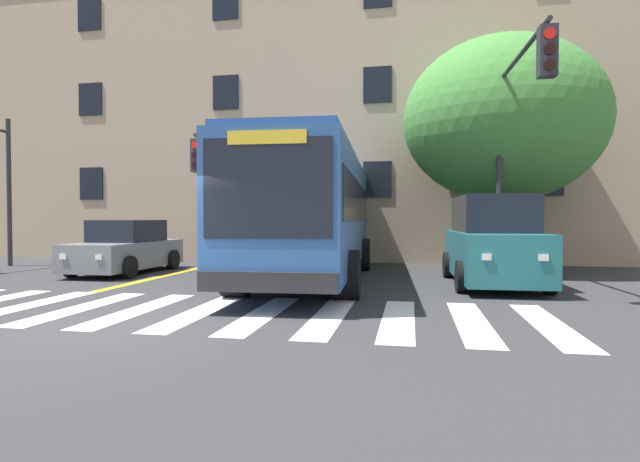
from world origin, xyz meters
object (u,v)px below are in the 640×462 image
object	(u,v)px
car_teal_far_lane	(492,243)
traffic_light_near_corner	(515,123)
traffic_light_overhead	(222,177)
car_grey_near_lane	(126,249)
city_bus	(314,211)
street_tree_curbside_large	(504,121)

from	to	relation	value
car_teal_far_lane	traffic_light_near_corner	bearing A→B (deg)	-55.83
car_teal_far_lane	traffic_light_overhead	bearing A→B (deg)	166.46
car_grey_near_lane	traffic_light_overhead	size ratio (longest dim) A/B	0.94
city_bus	car_teal_far_lane	distance (m)	4.94
city_bus	traffic_light_overhead	world-z (taller)	traffic_light_overhead
car_teal_far_lane	traffic_light_near_corner	xyz separation A→B (m)	(0.43, -0.63, 3.00)
city_bus	traffic_light_overhead	xyz separation A→B (m)	(-3.47, 1.62, 1.18)
traffic_light_near_corner	traffic_light_overhead	world-z (taller)	traffic_light_near_corner
traffic_light_near_corner	car_teal_far_lane	bearing A→B (deg)	124.17
car_teal_far_lane	traffic_light_overhead	distance (m)	8.79
traffic_light_near_corner	car_grey_near_lane	bearing A→B (deg)	172.73
car_teal_far_lane	car_grey_near_lane	bearing A→B (deg)	175.67
car_grey_near_lane	street_tree_curbside_large	world-z (taller)	street_tree_curbside_large
city_bus	traffic_light_overhead	size ratio (longest dim) A/B	2.42
car_teal_far_lane	traffic_light_overhead	size ratio (longest dim) A/B	1.06
city_bus	traffic_light_near_corner	distance (m)	5.79
city_bus	traffic_light_near_corner	size ratio (longest dim) A/B	1.94
city_bus	car_teal_far_lane	xyz separation A→B (m)	(4.85, -0.38, -0.85)
car_grey_near_lane	traffic_light_near_corner	world-z (taller)	traffic_light_near_corner
car_grey_near_lane	car_teal_far_lane	xyz separation A→B (m)	(11.09, -0.84, 0.33)
car_grey_near_lane	traffic_light_overhead	distance (m)	3.82
traffic_light_near_corner	street_tree_curbside_large	world-z (taller)	street_tree_curbside_large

